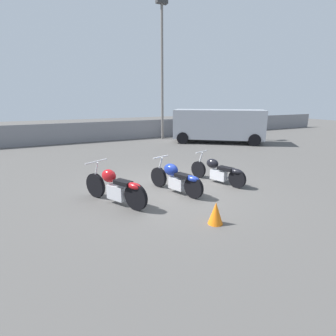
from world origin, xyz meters
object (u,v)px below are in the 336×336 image
light_pole_left (162,62)px  parked_van (218,124)px  motorcycle_slot_2 (218,171)px  motorcycle_slot_0 (115,187)px  traffic_cone_near (216,213)px  motorcycle_slot_1 (176,178)px

light_pole_left → parked_van: (2.38, -2.97, -3.75)m
motorcycle_slot_2 → parked_van: (4.85, 6.53, 0.73)m
motorcycle_slot_0 → motorcycle_slot_2: bearing=-23.8°
light_pole_left → motorcycle_slot_2: (-2.47, -9.50, -4.49)m
motorcycle_slot_0 → traffic_cone_near: motorcycle_slot_0 is taller
parked_van → traffic_cone_near: (-6.66, -8.86, -0.87)m
light_pole_left → motorcycle_slot_0: bearing=-121.2°
motorcycle_slot_0 → parked_van: 10.73m
light_pole_left → parked_van: bearing=-51.2°
light_pole_left → parked_van: light_pole_left is taller
light_pole_left → traffic_cone_near: light_pole_left is taller
motorcycle_slot_1 → traffic_cone_near: (-0.16, -2.14, -0.18)m
parked_van → traffic_cone_near: 11.12m
traffic_cone_near → motorcycle_slot_2: bearing=52.3°
light_pole_left → motorcycle_slot_1: (-4.12, -9.69, -4.44)m
light_pole_left → motorcycle_slot_0: (-5.91, -9.74, -4.42)m
motorcycle_slot_2 → parked_van: parked_van is taller
motorcycle_slot_2 → parked_van: 8.17m
motorcycle_slot_1 → motorcycle_slot_2: motorcycle_slot_1 is taller
traffic_cone_near → motorcycle_slot_0: bearing=128.0°
traffic_cone_near → motorcycle_slot_1: bearing=85.8°
parked_van → traffic_cone_near: parked_van is taller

